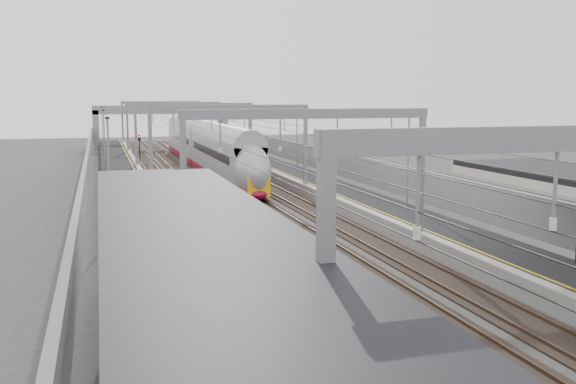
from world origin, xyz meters
TOP-DOWN VIEW (x-y plane):
  - platform_left at (-8.00, 45.00)m, footprint 4.00×120.00m
  - platform_right at (8.00, 45.00)m, footprint 4.00×120.00m
  - tracks at (0.00, 45.00)m, footprint 11.40×140.00m
  - overhead_line at (0.00, 51.62)m, footprint 13.00×140.00m
  - canopy_left at (-8.02, 2.99)m, footprint 4.40×30.00m
  - overbridge at (0.00, 100.00)m, footprint 22.00×2.20m
  - wall_left at (-11.20, 45.00)m, footprint 0.30×120.00m
  - wall_right at (11.20, 45.00)m, footprint 0.30×120.00m
  - train at (1.50, 62.75)m, footprint 2.84×51.71m
  - signal_green at (-5.20, 74.80)m, footprint 0.32×0.32m
  - signal_red_near at (3.20, 67.58)m, footprint 0.32×0.32m
  - signal_red_far at (5.40, 77.51)m, footprint 0.32×0.32m

SIDE VIEW (x-z plane):
  - tracks at x=0.00m, z-range -0.05..0.15m
  - platform_left at x=-8.00m, z-range 0.00..1.00m
  - platform_right at x=8.00m, z-range 0.00..1.00m
  - wall_left at x=-11.20m, z-range 0.00..3.20m
  - wall_right at x=11.20m, z-range 0.00..3.20m
  - train at x=1.50m, z-range -0.05..4.43m
  - signal_green at x=-5.20m, z-range 0.68..4.15m
  - signal_red_near at x=3.20m, z-range 0.68..4.15m
  - signal_red_far at x=5.40m, z-range 0.68..4.15m
  - canopy_left at x=-8.02m, z-range 2.97..7.21m
  - overbridge at x=0.00m, z-range 1.86..8.76m
  - overhead_line at x=0.00m, z-range 2.84..9.44m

